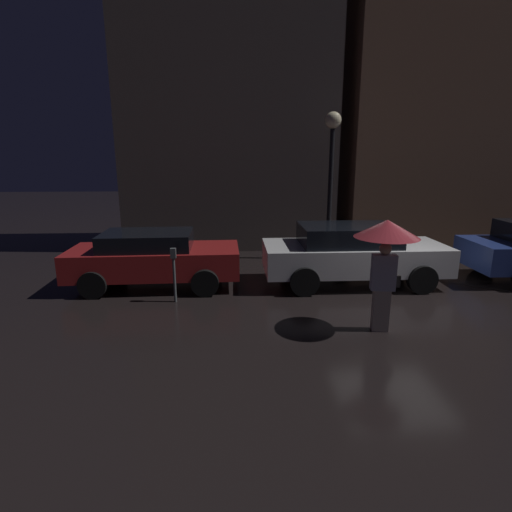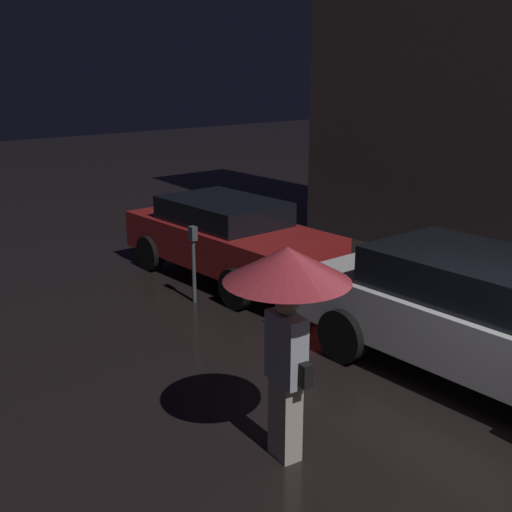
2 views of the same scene
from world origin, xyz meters
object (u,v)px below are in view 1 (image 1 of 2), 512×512
Objects in this scene: parked_car_red at (154,257)px; parking_meter at (174,269)px; pedestrian_with_umbrella at (386,242)px; parked_car_white at (352,253)px; street_lamp_near at (332,152)px.

parking_meter is (0.66, -1.18, 0.03)m from parked_car_red.
parking_meter is (-4.03, 1.73, -0.93)m from pedestrian_with_umbrella.
parked_car_red reaches higher than parking_meter.
parked_car_white is 4.46m from parking_meter.
pedestrian_with_umbrella is at bearing -92.74° from street_lamp_near.
street_lamp_near reaches higher than parking_meter.
parking_meter is at bearing -165.44° from parked_car_white.
street_lamp_near reaches higher than parked_car_white.
parked_car_white is 1.02× the size of street_lamp_near.
parked_car_red is 4.98m from parked_car_white.
pedestrian_with_umbrella is at bearing -33.10° from parked_car_red.
street_lamp_near is at bearing 90.38° from parked_car_white.
street_lamp_near is (0.26, 5.40, 1.61)m from pedestrian_with_umbrella.
pedestrian_with_umbrella reaches higher than parked_car_red.
parked_car_red is 1.99× the size of pedestrian_with_umbrella.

